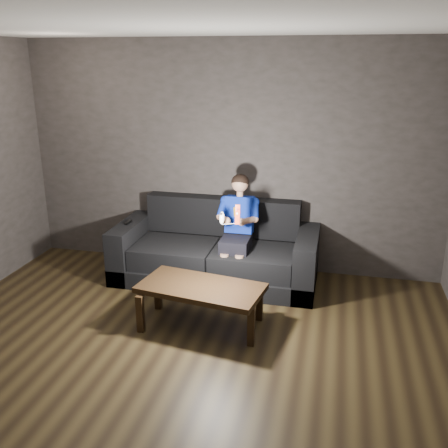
# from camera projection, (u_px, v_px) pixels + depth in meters

# --- Properties ---
(floor) EXTENTS (5.00, 5.00, 0.00)m
(floor) POSITION_uv_depth(u_px,v_px,m) (162.00, 383.00, 3.98)
(floor) COLOR black
(floor) RESTS_ON ground
(back_wall) EXTENTS (5.00, 0.04, 2.70)m
(back_wall) POSITION_uv_depth(u_px,v_px,m) (230.00, 158.00, 5.87)
(back_wall) COLOR #34302D
(back_wall) RESTS_ON ground
(ceiling) EXTENTS (5.00, 5.00, 0.02)m
(ceiling) POSITION_uv_depth(u_px,v_px,m) (145.00, 19.00, 3.13)
(ceiling) COLOR silver
(ceiling) RESTS_ON back_wall
(sofa) EXTENTS (2.31, 1.00, 0.89)m
(sofa) POSITION_uv_depth(u_px,v_px,m) (216.00, 255.00, 5.80)
(sofa) COLOR black
(sofa) RESTS_ON floor
(child) EXTENTS (0.46, 0.57, 1.14)m
(child) POSITION_uv_depth(u_px,v_px,m) (238.00, 221.00, 5.54)
(child) COLOR black
(child) RESTS_ON sofa
(wii_remote_red) EXTENTS (0.06, 0.08, 0.20)m
(wii_remote_red) POSITION_uv_depth(u_px,v_px,m) (238.00, 214.00, 5.04)
(wii_remote_red) COLOR red
(wii_remote_red) RESTS_ON child
(nunchuk_white) EXTENTS (0.06, 0.09, 0.14)m
(nunchuk_white) POSITION_uv_depth(u_px,v_px,m) (222.00, 218.00, 5.10)
(nunchuk_white) COLOR white
(nunchuk_white) RESTS_ON child
(wii_remote_black) EXTENTS (0.03, 0.14, 0.03)m
(wii_remote_black) POSITION_uv_depth(u_px,v_px,m) (128.00, 222.00, 5.83)
(wii_remote_black) COLOR black
(wii_remote_black) RESTS_ON sofa
(coffee_table) EXTENTS (1.24, 0.76, 0.42)m
(coffee_table) POSITION_uv_depth(u_px,v_px,m) (201.00, 291.00, 4.73)
(coffee_table) COLOR black
(coffee_table) RESTS_ON floor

